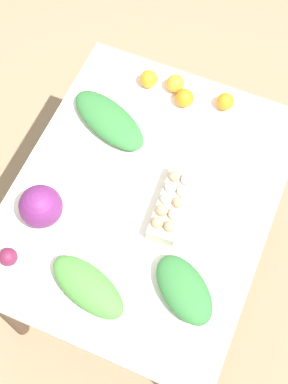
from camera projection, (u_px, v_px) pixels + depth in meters
ground_plane at (144, 263)px, 2.54m from camera, size 8.00×8.00×0.00m
dining_table at (144, 208)px, 1.97m from camera, size 1.11×0.89×0.75m
cabbage_purple at (41, 206)px, 1.76m from camera, size 0.15×0.15×0.15m
egg_carton at (172, 204)px, 1.80m from camera, size 0.27×0.11×0.09m
greens_bunch_chard at (109, 120)px, 1.96m from camera, size 0.26×0.37×0.07m
greens_bunch_kale at (184, 290)px, 1.67m from camera, size 0.26×0.28×0.08m
greens_bunch_dandelion at (88, 287)px, 1.68m from camera, size 0.21×0.31×0.08m
beet_root at (8, 257)px, 1.73m from camera, size 0.06×0.06×0.06m
orange_0 at (185, 98)px, 2.00m from camera, size 0.07×0.07×0.07m
orange_1 at (175, 83)px, 2.03m from camera, size 0.07×0.07×0.07m
orange_2 at (149, 79)px, 2.04m from camera, size 0.07×0.07×0.07m
orange_3 at (225, 102)px, 2.00m from camera, size 0.07×0.07×0.07m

